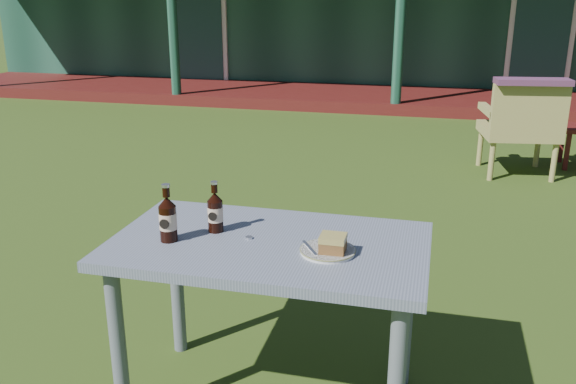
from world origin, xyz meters
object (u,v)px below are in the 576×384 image
(plate, at_px, (328,251))
(cola_bottle_far, at_px, (168,218))
(cafe_table, at_px, (269,265))
(armchair_left, at_px, (522,124))
(cake_slice, at_px, (333,243))
(cola_bottle_near, at_px, (215,212))

(plate, distance_m, cola_bottle_far, 0.61)
(cafe_table, distance_m, cola_bottle_far, 0.43)
(cola_bottle_far, bearing_deg, armchair_left, 65.91)
(cola_bottle_far, bearing_deg, cake_slice, 1.85)
(cola_bottle_far, bearing_deg, plate, 3.18)
(cola_bottle_near, bearing_deg, armchair_left, 66.97)
(plate, bearing_deg, armchair_left, 73.86)
(cake_slice, bearing_deg, armchair_left, 74.20)
(cafe_table, xyz_separation_m, plate, (0.24, -0.05, 0.11))
(cafe_table, xyz_separation_m, cola_bottle_far, (-0.37, -0.09, 0.19))
(cake_slice, distance_m, armchair_left, 3.93)
(plate, relative_size, cola_bottle_near, 0.99)
(plate, distance_m, cola_bottle_near, 0.48)
(cafe_table, height_order, cake_slice, cake_slice)
(plate, distance_m, armchair_left, 3.92)
(cake_slice, relative_size, cola_bottle_far, 0.41)
(plate, relative_size, cola_bottle_far, 0.91)
(plate, height_order, armchair_left, armchair_left)
(cake_slice, bearing_deg, cola_bottle_far, -178.15)
(cola_bottle_far, height_order, armchair_left, cola_bottle_far)
(plate, bearing_deg, cola_bottle_near, 168.03)
(cake_slice, height_order, cola_bottle_near, cola_bottle_near)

